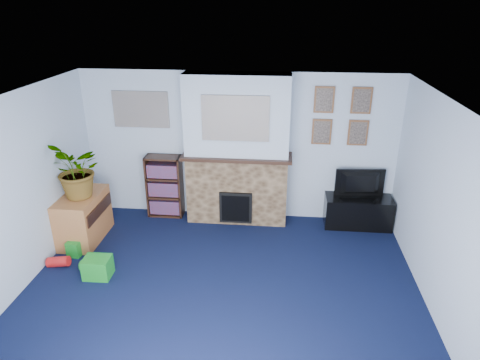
# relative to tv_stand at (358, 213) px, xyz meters

# --- Properties ---
(floor) EXTENTS (5.00, 4.50, 0.01)m
(floor) POSITION_rel_tv_stand_xyz_m (-1.95, -2.03, -0.23)
(floor) COLOR black
(floor) RESTS_ON ground
(ceiling) EXTENTS (5.00, 4.50, 0.01)m
(ceiling) POSITION_rel_tv_stand_xyz_m (-1.95, -2.03, 2.17)
(ceiling) COLOR white
(ceiling) RESTS_ON wall_back
(wall_back) EXTENTS (5.00, 0.04, 2.40)m
(wall_back) POSITION_rel_tv_stand_xyz_m (-1.95, 0.22, 0.97)
(wall_back) COLOR silver
(wall_back) RESTS_ON ground
(wall_left) EXTENTS (0.04, 4.50, 2.40)m
(wall_left) POSITION_rel_tv_stand_xyz_m (-4.45, -2.03, 0.97)
(wall_left) COLOR silver
(wall_left) RESTS_ON ground
(wall_right) EXTENTS (0.04, 4.50, 2.40)m
(wall_right) POSITION_rel_tv_stand_xyz_m (0.55, -2.03, 0.97)
(wall_right) COLOR silver
(wall_right) RESTS_ON ground
(chimney_breast) EXTENTS (1.72, 0.50, 2.40)m
(chimney_breast) POSITION_rel_tv_stand_xyz_m (-1.95, 0.02, 0.96)
(chimney_breast) COLOR brown
(chimney_breast) RESTS_ON ground
(collage_main) EXTENTS (1.00, 0.03, 0.68)m
(collage_main) POSITION_rel_tv_stand_xyz_m (-1.95, -0.19, 1.55)
(collage_main) COLOR gray
(collage_main) RESTS_ON chimney_breast
(collage_left) EXTENTS (0.90, 0.03, 0.58)m
(collage_left) POSITION_rel_tv_stand_xyz_m (-3.50, 0.21, 1.55)
(collage_left) COLOR gray
(collage_left) RESTS_ON wall_back
(portrait_tl) EXTENTS (0.30, 0.03, 0.40)m
(portrait_tl) POSITION_rel_tv_stand_xyz_m (-0.65, 0.20, 1.77)
(portrait_tl) COLOR brown
(portrait_tl) RESTS_ON wall_back
(portrait_tr) EXTENTS (0.30, 0.03, 0.40)m
(portrait_tr) POSITION_rel_tv_stand_xyz_m (-0.10, 0.20, 1.77)
(portrait_tr) COLOR brown
(portrait_tr) RESTS_ON wall_back
(portrait_bl) EXTENTS (0.30, 0.03, 0.40)m
(portrait_bl) POSITION_rel_tv_stand_xyz_m (-0.65, 0.20, 1.27)
(portrait_bl) COLOR brown
(portrait_bl) RESTS_ON wall_back
(portrait_br) EXTENTS (0.30, 0.03, 0.40)m
(portrait_br) POSITION_rel_tv_stand_xyz_m (-0.10, 0.20, 1.27)
(portrait_br) COLOR brown
(portrait_br) RESTS_ON wall_back
(tv_stand) EXTENTS (1.04, 0.44, 0.49)m
(tv_stand) POSITION_rel_tv_stand_xyz_m (0.00, 0.00, 0.00)
(tv_stand) COLOR black
(tv_stand) RESTS_ON ground
(television) EXTENTS (0.78, 0.17, 0.45)m
(television) POSITION_rel_tv_stand_xyz_m (0.00, 0.02, 0.49)
(television) COLOR black
(television) RESTS_ON tv_stand
(bookshelf) EXTENTS (0.58, 0.28, 1.05)m
(bookshelf) POSITION_rel_tv_stand_xyz_m (-3.17, 0.08, 0.28)
(bookshelf) COLOR black
(bookshelf) RESTS_ON ground
(sideboard) EXTENTS (0.52, 0.93, 0.72)m
(sideboard) POSITION_rel_tv_stand_xyz_m (-4.19, -0.83, 0.12)
(sideboard) COLOR #B06B38
(sideboard) RESTS_ON ground
(potted_plant) EXTENTS (1.00, 1.01, 0.85)m
(potted_plant) POSITION_rel_tv_stand_xyz_m (-4.14, -0.88, 0.92)
(potted_plant) COLOR #26661E
(potted_plant) RESTS_ON sideboard
(mantel_clock) EXTENTS (0.10, 0.06, 0.15)m
(mantel_clock) POSITION_rel_tv_stand_xyz_m (-2.01, -0.03, 1.00)
(mantel_clock) COLOR gold
(mantel_clock) RESTS_ON chimney_breast
(mantel_candle) EXTENTS (0.04, 0.04, 0.14)m
(mantel_candle) POSITION_rel_tv_stand_xyz_m (-1.66, -0.03, 1.01)
(mantel_candle) COLOR #B2BFC6
(mantel_candle) RESTS_ON chimney_breast
(mantel_teddy) EXTENTS (0.13, 0.13, 0.13)m
(mantel_teddy) POSITION_rel_tv_stand_xyz_m (-2.48, -0.03, 0.99)
(mantel_teddy) COLOR gray
(mantel_teddy) RESTS_ON chimney_breast
(mantel_can) EXTENTS (0.06, 0.06, 0.12)m
(mantel_can) POSITION_rel_tv_stand_xyz_m (-1.31, -0.03, 0.99)
(mantel_can) COLOR #198C26
(mantel_can) RESTS_ON chimney_breast
(green_crate) EXTENTS (0.35, 0.29, 0.28)m
(green_crate) POSITION_rel_tv_stand_xyz_m (-3.61, -1.75, -0.08)
(green_crate) COLOR #198C26
(green_crate) RESTS_ON ground
(toy_ball) EXTENTS (0.20, 0.20, 0.20)m
(toy_ball) POSITION_rel_tv_stand_xyz_m (-3.81, -1.68, -0.14)
(toy_ball) COLOR #198C26
(toy_ball) RESTS_ON ground
(toy_block) EXTENTS (0.20, 0.20, 0.23)m
(toy_block) POSITION_rel_tv_stand_xyz_m (-4.14, -1.29, -0.12)
(toy_block) COLOR #198C26
(toy_block) RESTS_ON ground
(toy_tube) EXTENTS (0.32, 0.14, 0.18)m
(toy_tube) POSITION_rel_tv_stand_xyz_m (-4.25, -1.58, -0.15)
(toy_tube) COLOR red
(toy_tube) RESTS_ON ground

